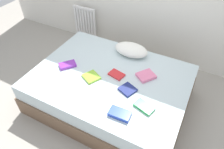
% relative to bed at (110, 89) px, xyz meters
% --- Properties ---
extents(ground_plane, '(8.00, 8.00, 0.00)m').
position_rel_bed_xyz_m(ground_plane, '(0.00, 0.00, -0.25)').
color(ground_plane, '#9E998E').
extents(bed, '(2.00, 1.50, 0.50)m').
position_rel_bed_xyz_m(bed, '(0.00, 0.00, 0.00)').
color(bed, brown).
rests_on(bed, ground).
extents(radiator, '(0.46, 0.04, 0.58)m').
position_rel_bed_xyz_m(radiator, '(-1.18, 1.20, 0.15)').
color(radiator, white).
rests_on(radiator, ground).
extents(pillow, '(0.48, 0.30, 0.15)m').
position_rel_bed_xyz_m(pillow, '(0.05, 0.54, 0.33)').
color(pillow, white).
rests_on(pillow, bed).
extents(textbook_blue, '(0.24, 0.14, 0.05)m').
position_rel_bed_xyz_m(textbook_blue, '(0.38, -0.50, 0.28)').
color(textbook_blue, '#2847B7').
rests_on(textbook_blue, bed).
extents(textbook_lime, '(0.25, 0.24, 0.03)m').
position_rel_bed_xyz_m(textbook_lime, '(-0.20, -0.14, 0.27)').
color(textbook_lime, '#8CC638').
rests_on(textbook_lime, bed).
extents(textbook_navy, '(0.23, 0.22, 0.03)m').
position_rel_bed_xyz_m(textbook_navy, '(0.30, -0.13, 0.27)').
color(textbook_navy, navy).
rests_on(textbook_navy, bed).
extents(textbook_red, '(0.21, 0.17, 0.03)m').
position_rel_bed_xyz_m(textbook_red, '(0.07, 0.04, 0.27)').
color(textbook_red, red).
rests_on(textbook_red, bed).
extents(textbook_green, '(0.24, 0.18, 0.03)m').
position_rel_bed_xyz_m(textbook_green, '(0.57, -0.28, 0.27)').
color(textbook_green, green).
rests_on(textbook_green, bed).
extents(textbook_purple, '(0.24, 0.25, 0.04)m').
position_rel_bed_xyz_m(textbook_purple, '(-0.60, -0.10, 0.27)').
color(textbook_purple, purple).
rests_on(textbook_purple, bed).
extents(textbook_pink, '(0.27, 0.27, 0.04)m').
position_rel_bed_xyz_m(textbook_pink, '(0.41, 0.19, 0.27)').
color(textbook_pink, pink).
rests_on(textbook_pink, bed).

